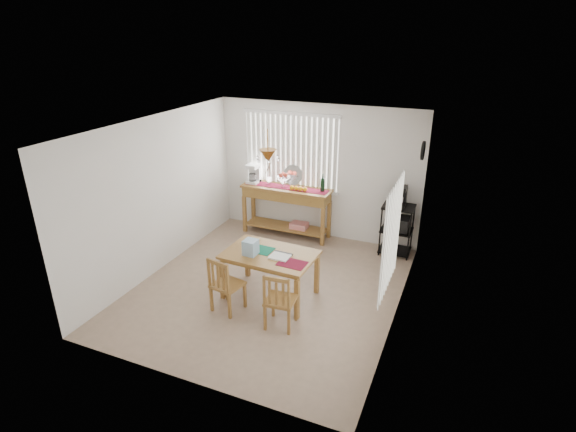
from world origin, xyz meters
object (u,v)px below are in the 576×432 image
at_px(cart_items, 400,196).
at_px(dining_table, 270,258).
at_px(sideboard, 287,199).
at_px(chair_right, 280,301).
at_px(wire_cart, 397,225).
at_px(chair_left, 226,285).

distance_m(cart_items, dining_table, 2.70).
height_order(sideboard, dining_table, sideboard).
bearing_deg(chair_right, dining_table, 124.22).
relative_size(sideboard, dining_table, 1.27).
height_order(wire_cart, cart_items, cart_items).
height_order(cart_items, dining_table, cart_items).
xyz_separation_m(wire_cart, chair_left, (-1.94, -2.79, -0.14)).
relative_size(cart_items, chair_right, 0.45).
bearing_deg(dining_table, chair_right, -55.78).
bearing_deg(cart_items, chair_left, -124.65).
xyz_separation_m(sideboard, dining_table, (0.64, -2.17, -0.11)).
bearing_deg(wire_cart, cart_items, 90.00).
xyz_separation_m(dining_table, chair_right, (0.46, -0.68, -0.22)).
bearing_deg(cart_items, wire_cart, -90.00).
bearing_deg(sideboard, cart_items, 0.50).
height_order(sideboard, wire_cart, sideboard).
relative_size(wire_cart, chair_left, 1.08).
bearing_deg(cart_items, chair_right, -110.23).
bearing_deg(chair_left, sideboard, 94.56).
xyz_separation_m(sideboard, wire_cart, (2.16, 0.01, -0.19)).
distance_m(sideboard, chair_right, 3.07).
xyz_separation_m(wire_cart, cart_items, (0.00, 0.01, 0.55)).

